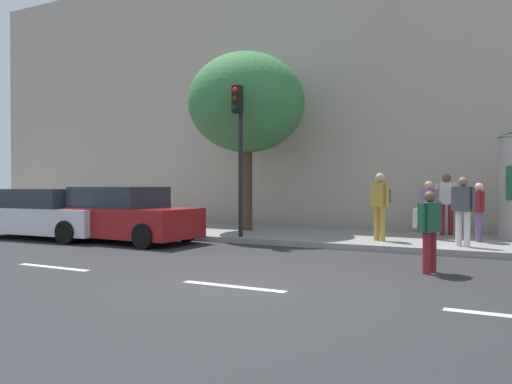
{
  "coord_description": "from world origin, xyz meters",
  "views": [
    {
      "loc": [
        3.74,
        -6.65,
        1.59
      ],
      "look_at": [
        -0.6,
        2.0,
        1.46
      ],
      "focal_mm": 34.15,
      "sensor_mm": 36.0,
      "label": 1
    }
  ],
  "objects": [
    {
      "name": "traffic_light",
      "position": [
        -2.76,
        5.24,
        2.98
      ],
      "size": [
        0.24,
        0.45,
        4.2
      ],
      "color": "black",
      "rests_on": "sidewalk_curb"
    },
    {
      "name": "ground_plane",
      "position": [
        0.0,
        0.0,
        0.0
      ],
      "size": [
        80.0,
        80.0,
        0.0
      ],
      "primitive_type": "plane",
      "color": "#2B2B2D"
    },
    {
      "name": "sidewalk_curb",
      "position": [
        0.0,
        7.0,
        0.07
      ],
      "size": [
        36.0,
        4.0,
        0.15
      ],
      "primitive_type": "cube",
      "color": "gray",
      "rests_on": "ground_plane"
    },
    {
      "name": "pedestrian_tallest",
      "position": [
        0.96,
        6.11,
        1.21
      ],
      "size": [
        0.53,
        0.52,
        1.76
      ],
      "color": "#B78C33",
      "rests_on": "sidewalk_curb"
    },
    {
      "name": "pedestrian_in_dark_shirt",
      "position": [
        2.59,
        2.62,
        0.89
      ],
      "size": [
        0.48,
        0.63,
        1.49
      ],
      "color": "maroon",
      "rests_on": "ground_plane"
    },
    {
      "name": "pedestrian_near_pole",
      "position": [
        3.27,
        7.03,
        1.01
      ],
      "size": [
        0.26,
        0.57,
        1.5
      ],
      "color": "#724C84",
      "rests_on": "sidewalk_curb"
    },
    {
      "name": "parked_car_dark",
      "position": [
        -5.72,
        3.88,
        0.74
      ],
      "size": [
        4.36,
        2.11,
        1.55
      ],
      "color": "maroon",
      "rests_on": "ground_plane"
    },
    {
      "name": "pedestrian_with_bag",
      "position": [
        2.37,
        8.38,
        1.21
      ],
      "size": [
        0.6,
        0.45,
        1.77
      ],
      "color": "maroon",
      "rests_on": "sidewalk_curb"
    },
    {
      "name": "parked_car_silver",
      "position": [
        -8.43,
        3.62,
        0.72
      ],
      "size": [
        4.63,
        2.13,
        1.48
      ],
      "color": "silver",
      "rests_on": "ground_plane"
    },
    {
      "name": "lane_markings",
      "position": [
        0.0,
        0.0,
        0.0
      ],
      "size": [
        25.8,
        0.16,
        0.01
      ],
      "color": "silver",
      "rests_on": "ground_plane"
    },
    {
      "name": "pedestrian_in_light_jacket",
      "position": [
        2.97,
        5.78,
        1.1
      ],
      "size": [
        0.54,
        0.36,
        1.64
      ],
      "color": "silver",
      "rests_on": "sidewalk_curb"
    },
    {
      "name": "pedestrian_in_red_top",
      "position": [
        2.03,
        7.15,
        1.06
      ],
      "size": [
        0.48,
        0.46,
        1.56
      ],
      "color": "black",
      "rests_on": "sidewalk_curb"
    },
    {
      "name": "street_tree",
      "position": [
        -3.58,
        7.25,
        4.23
      ],
      "size": [
        3.76,
        3.76,
        5.7
      ],
      "color": "#4C3826",
      "rests_on": "sidewalk_curb"
    },
    {
      "name": "building_backdrop",
      "position": [
        0.0,
        12.0,
        5.09
      ],
      "size": [
        36.0,
        5.0,
        10.18
      ],
      "primitive_type": "cube",
      "color": "#B7A893",
      "rests_on": "ground_plane"
    }
  ]
}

